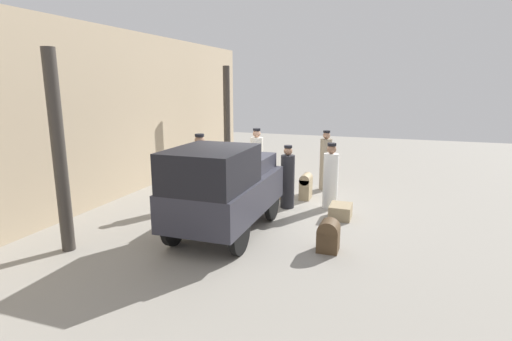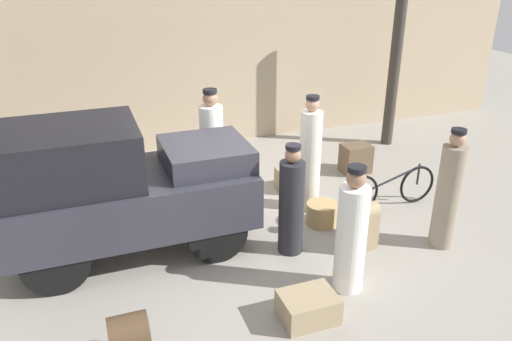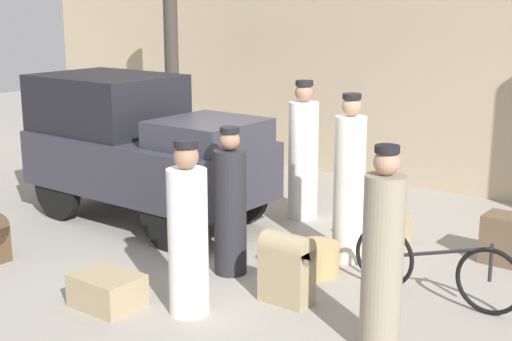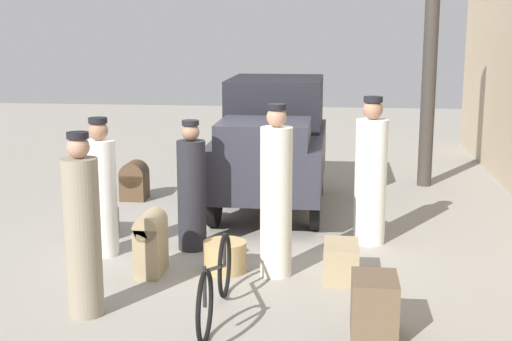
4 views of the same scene
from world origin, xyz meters
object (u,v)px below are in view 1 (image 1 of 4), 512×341
trunk_barrel_dark (328,235)px  trunk_large_brown (234,186)px  porter_carrying_trunk (326,163)px  suitcase_tan_flat (242,173)px  wicker_basket (276,192)px  porter_lifting_near_truck (331,179)px  trunk_wicker_pale (306,185)px  porter_standing_middle (257,165)px  porter_with_bicycle (288,179)px  suitcase_small_leather (341,211)px  conductor_in_dark_uniform (201,173)px  bicycle (284,176)px  truck (224,186)px

trunk_barrel_dark → trunk_large_brown: bearing=44.9°
porter_carrying_trunk → suitcase_tan_flat: bearing=86.2°
wicker_basket → porter_lifting_near_truck: bearing=-105.5°
trunk_barrel_dark → trunk_wicker_pale: bearing=19.0°
porter_carrying_trunk → porter_lifting_near_truck: bearing=-166.7°
porter_standing_middle → porter_with_bicycle: bearing=-126.2°
suitcase_small_leather → porter_carrying_trunk: bearing=17.6°
trunk_wicker_pale → suitcase_small_leather: bearing=-139.7°
conductor_in_dark_uniform → suitcase_tan_flat: size_ratio=3.38×
bicycle → conductor_in_dark_uniform: conductor_in_dark_uniform is taller
wicker_basket → trunk_wicker_pale: 0.84m
wicker_basket → suitcase_small_leather: (-1.15, -1.91, -0.01)m
conductor_in_dark_uniform → porter_lifting_near_truck: 3.28m
porter_standing_middle → trunk_barrel_dark: bearing=-141.7°
conductor_in_dark_uniform → porter_lifting_near_truck: bearing=-75.1°
porter_with_bicycle → trunk_large_brown: bearing=64.6°
wicker_basket → porter_lifting_near_truck: (-0.43, -1.54, 0.58)m
conductor_in_dark_uniform → trunk_large_brown: size_ratio=3.10×
bicycle → suitcase_tan_flat: size_ratio=3.17×
trunk_large_brown → porter_standing_middle: bearing=-94.5°
wicker_basket → trunk_wicker_pale: bearing=-78.7°
conductor_in_dark_uniform → trunk_barrel_dark: conductor_in_dark_uniform is taller
bicycle → suitcase_small_leather: size_ratio=2.74×
wicker_basket → suitcase_tan_flat: bearing=46.0°
bicycle → trunk_wicker_pale: (-1.11, -0.91, 0.04)m
porter_carrying_trunk → trunk_wicker_pale: porter_carrying_trunk is taller
porter_standing_middle → suitcase_small_leather: porter_standing_middle is taller
conductor_in_dark_uniform → suitcase_tan_flat: bearing=-1.4°
porter_lifting_near_truck → porter_with_bicycle: 1.07m
conductor_in_dark_uniform → bicycle: bearing=-30.9°
porter_carrying_trunk → suitcase_small_leather: (-2.48, -0.78, -0.65)m
trunk_large_brown → suitcase_tan_flat: bearing=11.4°
bicycle → trunk_large_brown: size_ratio=2.91×
porter_lifting_near_truck → trunk_barrel_dark: (-2.70, -0.39, -0.45)m
conductor_in_dark_uniform → trunk_wicker_pale: bearing=-59.5°
truck → trunk_barrel_dark: (-0.19, -2.19, -0.72)m
bicycle → porter_lifting_near_truck: porter_lifting_near_truck is taller
trunk_wicker_pale → trunk_barrel_dark: bearing=-161.0°
trunk_wicker_pale → wicker_basket: bearing=101.3°
wicker_basket → bicycle: bearing=5.1°
suitcase_small_leather → wicker_basket: bearing=59.0°
porter_with_bicycle → truck: bearing=160.4°
porter_standing_middle → porter_with_bicycle: porter_standing_middle is taller
porter_carrying_trunk → suitcase_tan_flat: porter_carrying_trunk is taller
porter_carrying_trunk → conductor_in_dark_uniform: bearing=133.3°
bicycle → suitcase_small_leather: (-2.42, -2.02, -0.18)m
truck → suitcase_tan_flat: truck is taller
wicker_basket → porter_lifting_near_truck: size_ratio=0.29×
truck → trunk_barrel_dark: truck is taller
porter_standing_middle → trunk_barrel_dark: (-3.17, -2.50, -0.57)m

